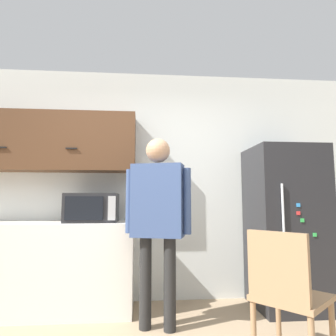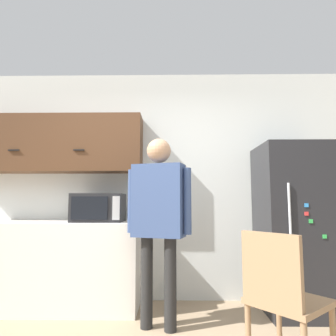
{
  "view_description": "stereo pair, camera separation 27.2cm",
  "coord_description": "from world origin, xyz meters",
  "px_view_note": "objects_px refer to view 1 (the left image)",
  "views": [
    {
      "loc": [
        -0.04,
        -1.64,
        1.14
      ],
      "look_at": [
        0.19,
        1.06,
        1.43
      ],
      "focal_mm": 32.0,
      "sensor_mm": 36.0,
      "label": 1
    },
    {
      "loc": [
        0.23,
        -1.65,
        1.14
      ],
      "look_at": [
        0.19,
        1.06,
        1.43
      ],
      "focal_mm": 32.0,
      "sensor_mm": 36.0,
      "label": 2
    }
  ],
  "objects_px": {
    "microwave": "(92,208)",
    "refrigerator": "(286,226)",
    "person": "(158,209)",
    "chair": "(286,290)"
  },
  "relations": [
    {
      "from": "refrigerator",
      "to": "chair",
      "type": "bearing_deg",
      "value": -116.83
    },
    {
      "from": "microwave",
      "to": "refrigerator",
      "type": "height_order",
      "value": "refrigerator"
    },
    {
      "from": "person",
      "to": "chair",
      "type": "distance_m",
      "value": 1.24
    },
    {
      "from": "chair",
      "to": "microwave",
      "type": "bearing_deg",
      "value": 12.19
    },
    {
      "from": "microwave",
      "to": "person",
      "type": "distance_m",
      "value": 0.81
    },
    {
      "from": "refrigerator",
      "to": "person",
      "type": "bearing_deg",
      "value": -163.38
    },
    {
      "from": "microwave",
      "to": "refrigerator",
      "type": "distance_m",
      "value": 2.11
    },
    {
      "from": "person",
      "to": "refrigerator",
      "type": "relative_size",
      "value": 1.0
    },
    {
      "from": "chair",
      "to": "refrigerator",
      "type": "bearing_deg",
      "value": -67.29
    },
    {
      "from": "microwave",
      "to": "person",
      "type": "height_order",
      "value": "person"
    }
  ]
}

